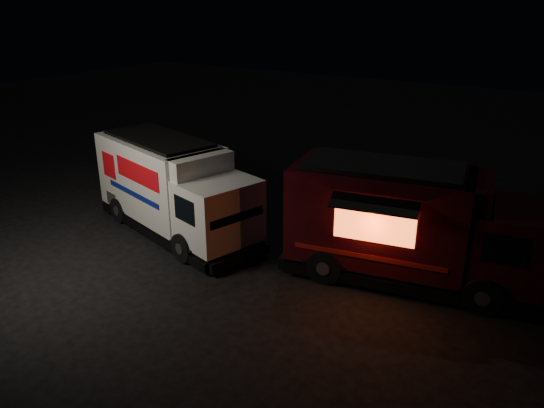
{
  "coord_description": "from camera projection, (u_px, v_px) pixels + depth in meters",
  "views": [
    {
      "loc": [
        9.55,
        -11.21,
        7.57
      ],
      "look_at": [
        1.05,
        2.0,
        1.45
      ],
      "focal_mm": 35.0,
      "sensor_mm": 36.0,
      "label": 1
    }
  ],
  "objects": [
    {
      "name": "ground",
      "position": [
        209.0,
        261.0,
        16.35
      ],
      "size": [
        80.0,
        80.0,
        0.0
      ],
      "primitive_type": "plane",
      "color": "black",
      "rests_on": "ground"
    },
    {
      "name": "white_truck",
      "position": [
        176.0,
        188.0,
        17.82
      ],
      "size": [
        7.44,
        4.2,
        3.2
      ],
      "primitive_type": null,
      "rotation": [
        0.0,
        0.0,
        -0.27
      ],
      "color": "silver",
      "rests_on": "ground"
    },
    {
      "name": "red_truck",
      "position": [
        413.0,
        225.0,
        14.78
      ],
      "size": [
        7.53,
        3.91,
        3.34
      ],
      "primitive_type": null,
      "rotation": [
        0.0,
        0.0,
        0.18
      ],
      "color": "#360910",
      "rests_on": "ground"
    }
  ]
}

